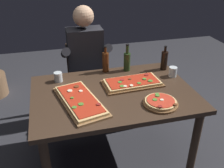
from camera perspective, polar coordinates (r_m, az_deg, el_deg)
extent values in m
plane|color=#2D2D33|center=(2.65, 0.28, -15.72)|extent=(6.40, 6.40, 0.00)
cube|color=#3D2B1E|center=(2.21, 0.33, -2.19)|extent=(1.40, 0.96, 0.04)
cylinder|color=#3D2B1E|center=(2.35, 18.11, -12.78)|extent=(0.07, 0.07, 0.70)
cylinder|color=#3D2B1E|center=(2.69, -14.89, -6.39)|extent=(0.07, 0.07, 0.70)
cylinder|color=#3D2B1E|center=(2.91, 10.15, -2.99)|extent=(0.07, 0.07, 0.70)
cube|color=brown|center=(2.32, 4.60, 0.05)|extent=(0.55, 0.29, 0.02)
cube|color=#DBB270|center=(2.31, 4.62, 0.44)|extent=(0.50, 0.26, 0.02)
cube|color=#B72D19|center=(2.30, 4.63, 0.73)|extent=(0.46, 0.23, 0.01)
cylinder|color=beige|center=(2.20, 2.98, -0.50)|extent=(0.03, 0.03, 0.01)
cylinder|color=beige|center=(2.21, 4.40, -0.33)|extent=(0.03, 0.03, 0.01)
cylinder|color=maroon|center=(2.29, 2.12, 0.79)|extent=(0.03, 0.03, 0.01)
cylinder|color=#4C7F2D|center=(2.31, 8.61, 0.71)|extent=(0.04, 0.04, 0.01)
cylinder|color=#4C7F2D|center=(2.26, 1.79, 0.44)|extent=(0.04, 0.04, 0.00)
cylinder|color=#4C7F2D|center=(2.26, 6.12, 0.20)|extent=(0.04, 0.04, 0.01)
cylinder|color=maroon|center=(2.41, 7.79, 2.08)|extent=(0.04, 0.04, 0.01)
cylinder|color=#4C7F2D|center=(2.33, 7.33, 1.15)|extent=(0.04, 0.04, 0.01)
cylinder|color=#4C7F2D|center=(2.19, 2.36, -0.54)|extent=(0.04, 0.04, 0.00)
cylinder|color=brown|center=(2.32, 4.06, 1.14)|extent=(0.03, 0.03, 0.01)
cylinder|color=maroon|center=(2.30, 2.29, 0.91)|extent=(0.04, 0.04, 0.01)
cube|color=olive|center=(2.06, -7.18, -4.00)|extent=(0.41, 0.66, 0.02)
cube|color=#DBB270|center=(2.05, -7.21, -3.58)|extent=(0.37, 0.61, 0.02)
cube|color=#B72D19|center=(2.04, -7.23, -3.27)|extent=(0.33, 0.56, 0.01)
cylinder|color=maroon|center=(1.95, -3.03, -4.60)|extent=(0.03, 0.03, 0.01)
cylinder|color=beige|center=(2.14, -7.06, -1.57)|extent=(0.03, 0.03, 0.01)
cylinder|color=beige|center=(2.15, -9.47, -1.51)|extent=(0.04, 0.04, 0.01)
cylinder|color=#4C7F2D|center=(2.05, -8.98, -3.10)|extent=(0.03, 0.03, 0.01)
cylinder|color=#4C7F2D|center=(1.93, -8.50, -5.21)|extent=(0.04, 0.04, 0.00)
cylinder|color=brown|center=(2.21, -8.01, -0.58)|extent=(0.04, 0.04, 0.01)
cylinder|color=#4C7F2D|center=(1.96, -7.02, -4.52)|extent=(0.04, 0.04, 0.00)
cylinder|color=brown|center=(2.06, 10.85, -4.37)|extent=(0.28, 0.28, 0.02)
cylinder|color=#DBB270|center=(2.05, 10.90, -3.94)|extent=(0.25, 0.25, 0.02)
cylinder|color=red|center=(2.04, 10.93, -3.63)|extent=(0.22, 0.22, 0.01)
cylinder|color=#4C7F2D|center=(2.11, 10.14, -2.25)|extent=(0.03, 0.03, 0.00)
cylinder|color=#4C7F2D|center=(2.09, 10.24, -2.58)|extent=(0.04, 0.04, 0.01)
cylinder|color=maroon|center=(1.95, 10.81, -5.00)|extent=(0.03, 0.03, 0.01)
cylinder|color=beige|center=(2.04, 11.18, -3.50)|extent=(0.03, 0.03, 0.00)
cylinder|color=brown|center=(2.01, 14.10, -4.49)|extent=(0.03, 0.03, 0.01)
cylinder|color=#4C7F2D|center=(2.03, 9.63, -3.48)|extent=(0.04, 0.04, 0.00)
cylinder|color=black|center=(2.63, 11.67, 5.16)|extent=(0.07, 0.07, 0.19)
cylinder|color=black|center=(2.58, 11.93, 7.60)|extent=(0.02, 0.02, 0.05)
cylinder|color=black|center=(2.57, 12.00, 8.26)|extent=(0.03, 0.03, 0.01)
cylinder|color=#233819|center=(2.55, 3.40, 4.97)|extent=(0.07, 0.07, 0.18)
cylinder|color=#233819|center=(2.50, 3.48, 7.78)|extent=(0.03, 0.03, 0.08)
cylinder|color=black|center=(2.49, 3.52, 8.82)|extent=(0.03, 0.03, 0.01)
cylinder|color=#47230F|center=(2.52, -1.46, 4.90)|extent=(0.07, 0.07, 0.20)
cylinder|color=#47230F|center=(2.48, -1.49, 7.62)|extent=(0.02, 0.02, 0.06)
cylinder|color=black|center=(2.46, -1.50, 8.40)|extent=(0.03, 0.03, 0.01)
cylinder|color=silver|center=(2.51, 13.53, 2.70)|extent=(0.08, 0.08, 0.10)
cylinder|color=silver|center=(2.52, 13.48, 2.25)|extent=(0.06, 0.06, 0.05)
cylinder|color=silver|center=(2.40, -12.03, 1.57)|extent=(0.08, 0.08, 0.09)
cube|color=black|center=(3.00, -5.67, 0.11)|extent=(0.44, 0.44, 0.04)
cube|color=black|center=(3.08, -6.49, 5.59)|extent=(0.40, 0.04, 0.42)
cylinder|color=black|center=(2.94, -8.52, -5.91)|extent=(0.04, 0.04, 0.41)
cylinder|color=black|center=(2.98, -1.25, -4.94)|extent=(0.04, 0.04, 0.41)
cylinder|color=black|center=(3.26, -9.33, -2.24)|extent=(0.04, 0.04, 0.41)
cylinder|color=black|center=(3.30, -2.78, -1.42)|extent=(0.04, 0.04, 0.41)
cylinder|color=#23232D|center=(2.94, -6.82, -5.26)|extent=(0.11, 0.11, 0.45)
cylinder|color=#23232D|center=(2.97, -2.99, -4.75)|extent=(0.11, 0.11, 0.45)
cube|color=#23232D|center=(2.87, -5.41, 0.60)|extent=(0.34, 0.40, 0.12)
cube|color=#232328|center=(2.83, -6.05, 7.25)|extent=(0.38, 0.22, 0.52)
sphere|color=tan|center=(2.72, -6.48, 14.94)|extent=(0.22, 0.22, 0.22)
cylinder|color=#232328|center=(2.76, -10.46, 6.90)|extent=(0.09, 0.31, 0.21)
cylinder|color=#232328|center=(2.82, -1.45, 7.83)|extent=(0.09, 0.31, 0.21)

